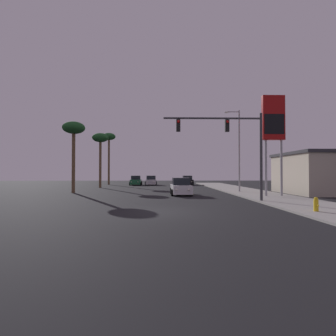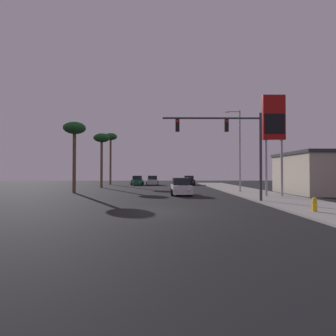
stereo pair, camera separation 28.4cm
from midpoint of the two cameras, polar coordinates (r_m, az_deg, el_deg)
ground_plane at (r=14.72m, az=-1.86°, el=-9.51°), size 120.00×120.00×0.00m
sidewalk_right at (r=26.37m, az=19.59°, el=-5.59°), size 5.00×60.00×0.12m
building_gas_station at (r=32.27m, az=32.31°, el=-0.92°), size 10.30×8.30×4.30m
car_black at (r=47.64m, az=4.03°, el=-2.77°), size 2.04×4.32×1.68m
car_green at (r=47.02m, az=-7.18°, el=-2.79°), size 2.04×4.34×1.68m
car_white at (r=25.87m, az=2.50°, el=-4.18°), size 2.04×4.34×1.68m
car_silver at (r=47.22m, az=-3.88°, el=-2.79°), size 2.04×4.34×1.68m
traffic_light_mast at (r=20.10m, az=13.56°, el=6.30°), size 7.36×0.36×6.50m
street_lamp at (r=30.12m, az=14.73°, el=4.59°), size 1.74×0.24×9.00m
gas_station_sign at (r=25.56m, az=21.65°, el=9.04°), size 2.00×0.42×9.00m
fire_hydrant at (r=16.01m, az=29.07°, el=-6.93°), size 0.24×0.34×0.76m
palm_tree_mid at (r=39.94m, az=-14.71°, el=5.83°), size 2.40×2.40×8.02m
palm_tree_far at (r=49.97m, az=-12.90°, el=6.03°), size 2.40×2.40×9.58m
palm_tree_near at (r=30.53m, az=-20.10°, el=7.53°), size 2.40×2.40×7.74m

